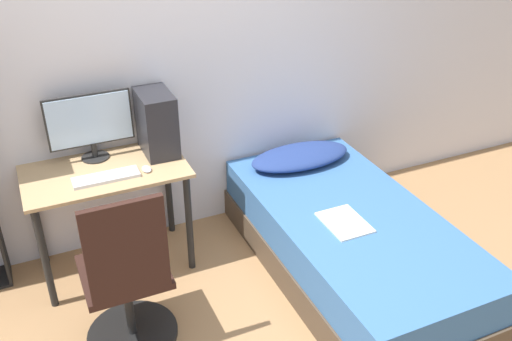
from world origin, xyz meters
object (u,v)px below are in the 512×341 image
office_chair (128,289)px  bed (351,243)px  pc_tower (157,123)px  monitor (90,123)px  keyboard (106,177)px

office_chair → bed: office_chair is taller
office_chair → bed: size_ratio=0.53×
bed → pc_tower: 1.46m
monitor → pc_tower: bearing=-11.9°
office_chair → bed: (1.44, 0.05, -0.18)m
bed → monitor: bearing=147.8°
bed → monitor: size_ratio=3.72×
office_chair → keyboard: bearing=85.1°
bed → keyboard: keyboard is taller
monitor → keyboard: monitor is taller
office_chair → pc_tower: 1.08m
bed → pc_tower: (-1.00, 0.79, 0.71)m
bed → keyboard: bearing=157.2°
keyboard → pc_tower: (0.38, 0.21, 0.19)m
bed → pc_tower: size_ratio=4.81×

